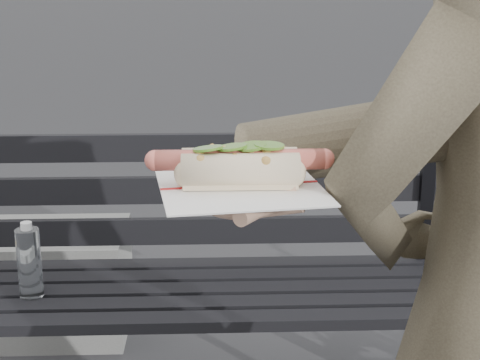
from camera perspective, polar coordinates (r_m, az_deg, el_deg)
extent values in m
cylinder|color=black|center=(2.42, 13.62, -11.64)|extent=(0.04, 0.04, 0.45)
cube|color=black|center=(1.91, -2.98, -10.92)|extent=(1.50, 0.07, 0.03)
cube|color=black|center=(1.99, -2.95, -9.75)|extent=(1.50, 0.07, 0.03)
cube|color=black|center=(2.08, -2.92, -8.66)|extent=(1.50, 0.07, 0.03)
cube|color=black|center=(2.16, -2.90, -7.66)|extent=(1.50, 0.07, 0.03)
cube|color=black|center=(2.24, -2.87, -6.73)|extent=(1.50, 0.07, 0.03)
cube|color=black|center=(2.27, 14.23, -1.41)|extent=(0.04, 0.03, 0.42)
cube|color=black|center=(2.23, -2.90, -3.94)|extent=(1.50, 0.02, 0.08)
cube|color=black|center=(2.19, -2.95, -0.74)|extent=(1.50, 0.02, 0.08)
cube|color=black|center=(2.15, -3.00, 2.57)|extent=(1.50, 0.02, 0.08)
cylinder|color=white|center=(2.06, -16.02, -6.20)|extent=(0.06, 0.06, 0.19)
cylinder|color=white|center=(2.02, -16.25, -3.45)|extent=(0.03, 0.03, 0.02)
cylinder|color=#41382B|center=(0.98, 14.50, 3.95)|extent=(0.51, 0.23, 0.19)
cylinder|color=#D8A384|center=(0.89, 2.55, -1.03)|extent=(0.09, 0.08, 0.07)
ellipsoid|color=#D8A384|center=(0.88, 0.00, -1.56)|extent=(0.10, 0.12, 0.03)
cylinder|color=#D8A384|center=(0.85, -3.63, -2.09)|extent=(0.06, 0.02, 0.02)
cylinder|color=#D8A384|center=(0.87, -3.60, -1.68)|extent=(0.06, 0.02, 0.02)
cylinder|color=#D8A384|center=(0.89, -3.57, -1.28)|extent=(0.06, 0.02, 0.02)
cylinder|color=#D8A384|center=(0.91, -3.54, -0.90)|extent=(0.06, 0.02, 0.02)
cylinder|color=#D8A384|center=(0.83, 0.84, -2.58)|extent=(0.04, 0.05, 0.02)
cube|color=white|center=(0.88, 0.00, -0.50)|extent=(0.21, 0.21, 0.00)
cube|color=#B21E1E|center=(0.88, 0.00, -0.40)|extent=(0.19, 0.03, 0.00)
cylinder|color=#DD6455|center=(0.87, 0.00, 1.59)|extent=(0.20, 0.02, 0.02)
sphere|color=#DD6455|center=(0.87, -6.61, 1.51)|extent=(0.02, 0.02, 0.02)
sphere|color=#DD6455|center=(0.88, 6.55, 1.64)|extent=(0.03, 0.02, 0.02)
sphere|color=#9E6B2D|center=(0.86, -0.94, 2.19)|extent=(0.01, 0.01, 0.01)
sphere|color=#9E6B2D|center=(0.87, 2.56, 2.17)|extent=(0.01, 0.01, 0.01)
sphere|color=#9E6B2D|center=(0.88, -2.17, 2.59)|extent=(0.01, 0.01, 0.01)
sphere|color=#9E6B2D|center=(0.87, 3.79, 1.71)|extent=(0.01, 0.01, 0.01)
sphere|color=#9E6B2D|center=(0.89, 2.51, 2.42)|extent=(0.01, 0.01, 0.01)
sphere|color=#9E6B2D|center=(0.88, 1.74, 2.03)|extent=(0.01, 0.01, 0.01)
sphere|color=#9E6B2D|center=(0.87, -3.66, 1.80)|extent=(0.01, 0.01, 0.01)
sphere|color=#9E6B2D|center=(0.85, -3.09, 1.47)|extent=(0.01, 0.01, 0.01)
sphere|color=#9E6B2D|center=(0.85, -0.42, 1.76)|extent=(0.01, 0.01, 0.01)
sphere|color=#9E6B2D|center=(0.88, 2.52, 2.01)|extent=(0.01, 0.01, 0.01)
sphere|color=#9E6B2D|center=(0.88, 1.60, 2.30)|extent=(0.01, 0.01, 0.01)
sphere|color=#9E6B2D|center=(0.88, -1.77, 2.52)|extent=(0.01, 0.01, 0.01)
sphere|color=#9E6B2D|center=(0.86, -1.27, 1.82)|extent=(0.01, 0.01, 0.01)
sphere|color=#9E6B2D|center=(0.86, 2.06, 2.26)|extent=(0.01, 0.01, 0.01)
sphere|color=#9E6B2D|center=(0.88, 3.35, 2.41)|extent=(0.01, 0.01, 0.01)
sphere|color=#9E6B2D|center=(0.85, -3.00, 1.73)|extent=(0.01, 0.01, 0.01)
sphere|color=#9E6B2D|center=(0.85, -3.18, 2.12)|extent=(0.01, 0.01, 0.01)
sphere|color=#9E6B2D|center=(0.87, -1.25, 2.25)|extent=(0.01, 0.01, 0.01)
sphere|color=#9E6B2D|center=(0.84, 2.02, 1.40)|extent=(0.01, 0.01, 0.01)
sphere|color=#9E6B2D|center=(0.88, -3.15, 2.09)|extent=(0.01, 0.01, 0.01)
sphere|color=#9E6B2D|center=(0.87, -2.79, 1.89)|extent=(0.01, 0.01, 0.01)
sphere|color=#9E6B2D|center=(0.86, 0.89, 2.16)|extent=(0.01, 0.01, 0.01)
cylinder|color=#508424|center=(0.86, -2.52, 2.46)|extent=(0.04, 0.04, 0.01)
cylinder|color=#508424|center=(0.86, -0.62, 2.58)|extent=(0.04, 0.04, 0.01)
cylinder|color=#508424|center=(0.87, 0.90, 2.64)|extent=(0.04, 0.04, 0.01)
cylinder|color=#508424|center=(0.87, 2.29, 2.69)|extent=(0.04, 0.04, 0.00)
cube|color=brown|center=(3.32, 12.56, -7.90)|extent=(0.08, 0.07, 0.00)
cube|color=brown|center=(3.45, 5.75, -6.66)|extent=(0.09, 0.10, 0.00)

